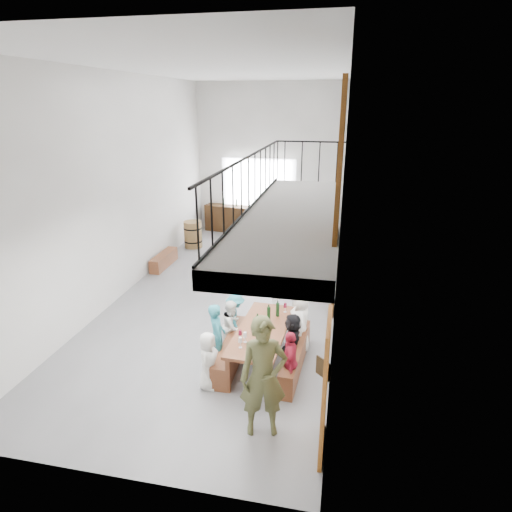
% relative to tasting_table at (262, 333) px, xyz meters
% --- Properties ---
extents(floor, '(12.00, 12.00, 0.00)m').
position_rel_tasting_table_xyz_m(floor, '(-1.45, 3.04, -0.71)').
color(floor, slate).
rests_on(floor, ground).
extents(room_walls, '(12.00, 12.00, 12.00)m').
position_rel_tasting_table_xyz_m(room_walls, '(-1.45, 3.04, 2.85)').
color(room_walls, white).
rests_on(room_walls, ground).
extents(gateway_portal, '(2.80, 0.08, 2.80)m').
position_rel_tasting_table_xyz_m(gateway_portal, '(-1.85, 8.98, 0.69)').
color(gateway_portal, white).
rests_on(gateway_portal, ground).
extents(right_wall_decor, '(0.07, 8.28, 5.07)m').
position_rel_tasting_table_xyz_m(right_wall_decor, '(1.25, 1.17, 1.04)').
color(right_wall_decor, brown).
rests_on(right_wall_decor, ground).
extents(balcony, '(1.52, 5.62, 4.00)m').
position_rel_tasting_table_xyz_m(balcony, '(0.53, -0.09, 2.26)').
color(balcony, silver).
rests_on(balcony, ground).
extents(tasting_table, '(1.00, 2.21, 0.79)m').
position_rel_tasting_table_xyz_m(tasting_table, '(0.00, 0.00, 0.00)').
color(tasting_table, brown).
rests_on(tasting_table, ground).
extents(bench_inner, '(0.33, 1.99, 0.46)m').
position_rel_tasting_table_xyz_m(bench_inner, '(-0.59, 0.04, -0.48)').
color(bench_inner, brown).
rests_on(bench_inner, ground).
extents(bench_wall, '(0.38, 2.09, 0.48)m').
position_rel_tasting_table_xyz_m(bench_wall, '(0.63, 0.06, -0.47)').
color(bench_wall, brown).
rests_on(bench_wall, ground).
extents(tableware, '(0.70, 1.54, 0.35)m').
position_rel_tasting_table_xyz_m(tableware, '(-0.00, 0.04, 0.22)').
color(tableware, black).
rests_on(tableware, tasting_table).
extents(side_bench, '(0.34, 1.45, 0.41)m').
position_rel_tasting_table_xyz_m(side_bench, '(-3.95, 4.59, -0.50)').
color(side_bench, brown).
rests_on(side_bench, ground).
extents(oak_barrel, '(0.63, 0.63, 0.92)m').
position_rel_tasting_table_xyz_m(oak_barrel, '(-3.69, 6.54, -0.24)').
color(oak_barrel, brown).
rests_on(oak_barrel, ground).
extents(serving_counter, '(2.00, 0.85, 1.02)m').
position_rel_tasting_table_xyz_m(serving_counter, '(-2.93, 8.69, -0.20)').
color(serving_counter, '#3A230F').
rests_on(serving_counter, ground).
extents(counter_bottles, '(1.66, 0.39, 0.28)m').
position_rel_tasting_table_xyz_m(counter_bottles, '(-2.93, 8.71, 0.46)').
color(counter_bottles, black).
rests_on(counter_bottles, serving_counter).
extents(guest_left_a, '(0.37, 0.54, 1.07)m').
position_rel_tasting_table_xyz_m(guest_left_a, '(-0.80, -0.83, -0.17)').
color(guest_left_a, white).
rests_on(guest_left_a, ground).
extents(guest_left_b, '(0.48, 0.57, 1.31)m').
position_rel_tasting_table_xyz_m(guest_left_b, '(-0.82, -0.20, -0.05)').
color(guest_left_b, teal).
rests_on(guest_left_b, ground).
extents(guest_left_c, '(0.47, 0.58, 1.10)m').
position_rel_tasting_table_xyz_m(guest_left_c, '(-0.69, 0.42, -0.16)').
color(guest_left_c, white).
rests_on(guest_left_c, ground).
extents(guest_left_d, '(0.59, 0.77, 1.06)m').
position_rel_tasting_table_xyz_m(guest_left_d, '(-0.72, 0.82, -0.18)').
color(guest_left_d, teal).
rests_on(guest_left_d, ground).
extents(guest_right_a, '(0.38, 0.70, 1.13)m').
position_rel_tasting_table_xyz_m(guest_right_a, '(0.61, -0.59, -0.14)').
color(guest_right_a, '#B41E38').
rests_on(guest_right_a, ground).
extents(guest_right_b, '(0.35, 1.01, 1.08)m').
position_rel_tasting_table_xyz_m(guest_right_b, '(0.56, 0.15, -0.17)').
color(guest_right_b, black).
rests_on(guest_right_b, ground).
extents(guest_right_c, '(0.59, 0.73, 1.29)m').
position_rel_tasting_table_xyz_m(guest_right_c, '(0.64, 0.72, -0.06)').
color(guest_right_c, white).
rests_on(guest_right_c, ground).
extents(host_standing, '(0.80, 0.63, 1.94)m').
position_rel_tasting_table_xyz_m(host_standing, '(0.34, -1.70, 0.26)').
color(host_standing, '#4B4E2C').
rests_on(host_standing, ground).
extents(potted_plant, '(0.50, 0.47, 0.44)m').
position_rel_tasting_table_xyz_m(potted_plant, '(1.00, 3.67, -0.49)').
color(potted_plant, '#1A4C17').
rests_on(potted_plant, ground).
extents(bicycle_near, '(1.69, 1.12, 0.84)m').
position_rel_tasting_table_xyz_m(bicycle_near, '(-1.06, 8.61, -0.29)').
color(bicycle_near, black).
rests_on(bicycle_near, ground).
extents(bicycle_far, '(1.74, 0.70, 1.02)m').
position_rel_tasting_table_xyz_m(bicycle_far, '(-0.84, 8.37, -0.20)').
color(bicycle_far, black).
rests_on(bicycle_far, ground).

